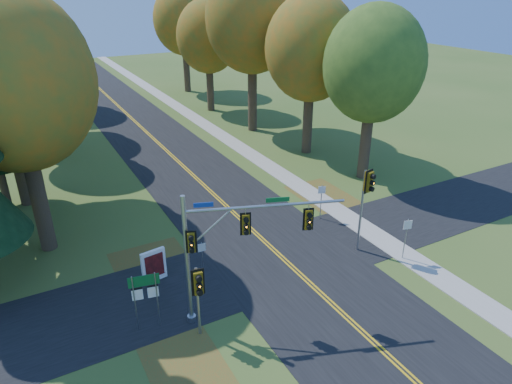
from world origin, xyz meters
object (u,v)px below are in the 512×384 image
east_signal_pole (367,191)px  route_sign_cluster (145,291)px  traffic_mast (227,241)px  info_kiosk (154,266)px

east_signal_pole → route_sign_cluster: 12.48m
traffic_mast → info_kiosk: size_ratio=3.68×
traffic_mast → info_kiosk: bearing=135.6°
traffic_mast → info_kiosk: 5.79m
route_sign_cluster → east_signal_pole: bearing=12.6°
route_sign_cluster → info_kiosk: (1.29, 3.27, -1.11)m
east_signal_pole → info_kiosk: (-11.05, 2.92, -2.92)m
traffic_mast → route_sign_cluster: 4.12m
east_signal_pole → route_sign_cluster: (-12.35, -0.35, -1.80)m
traffic_mast → route_sign_cluster: (-3.41, 1.10, -2.04)m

